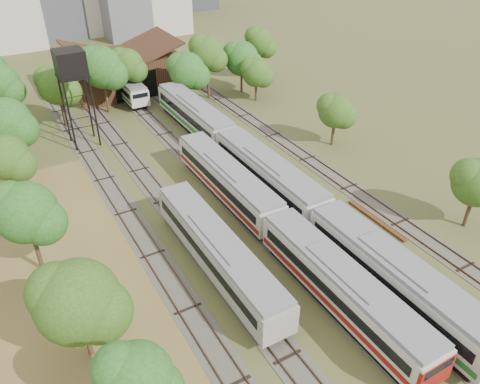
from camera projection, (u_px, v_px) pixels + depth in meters
ground at (409, 343)px, 32.40m from camera, size 240.00×240.00×0.00m
dry_grass_patch at (120, 368)px, 30.67m from camera, size 14.00×60.00×0.04m
tracks at (228, 182)px, 50.33m from camera, size 24.60×80.00×0.19m
railcar_red_set at (276, 226)px, 40.50m from camera, size 2.98×34.57×3.68m
railcar_green_set at (269, 175)px, 47.53m from camera, size 3.16×52.07×3.91m
railcar_rear at (123, 83)px, 71.42m from camera, size 2.69×16.08×3.32m
old_grey_coach at (218, 252)px, 37.50m from camera, size 2.94×18.00×3.63m
water_tower at (71, 66)px, 52.95m from camera, size 3.35×3.35×11.58m
rail_pile_far at (376, 220)px, 44.34m from camera, size 0.46×7.33×0.24m
maintenance_shed at (124, 71)px, 72.70m from camera, size 16.45×11.55×7.58m
tree_band_left at (25, 177)px, 41.49m from camera, size 6.89×71.94×8.20m
tree_band_far at (153, 66)px, 65.30m from camera, size 42.71×9.43×9.23m
tree_band_right at (343, 115)px, 54.27m from camera, size 4.81×40.75×6.94m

